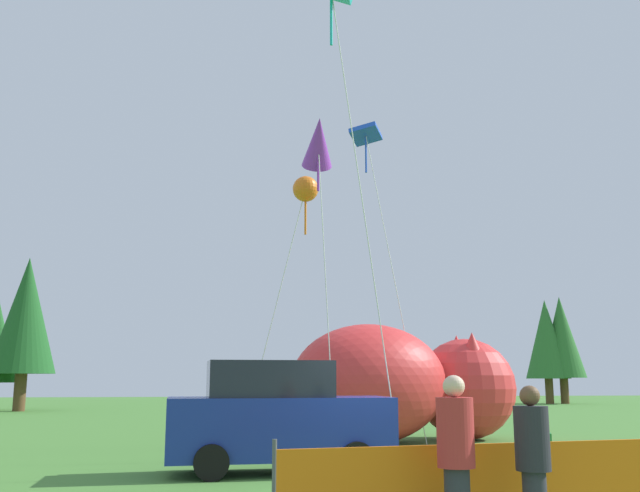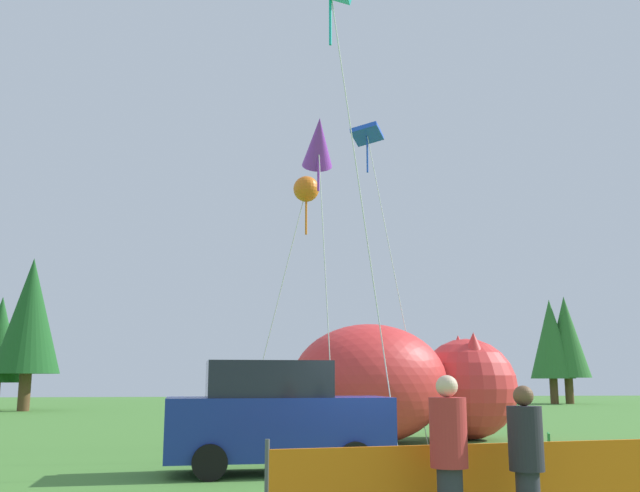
{
  "view_description": "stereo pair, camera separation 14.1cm",
  "coord_description": "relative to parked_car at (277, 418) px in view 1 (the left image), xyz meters",
  "views": [
    {
      "loc": [
        -2.71,
        -12.73,
        1.79
      ],
      "look_at": [
        -0.68,
        4.18,
        4.96
      ],
      "focal_mm": 40.0,
      "sensor_mm": 36.0,
      "label": 1
    },
    {
      "loc": [
        -2.57,
        -12.74,
        1.79
      ],
      "look_at": [
        -0.68,
        4.18,
        4.96
      ],
      "focal_mm": 40.0,
      "sensor_mm": 36.0,
      "label": 2
    }
  ],
  "objects": [
    {
      "name": "kite_teal_diamond",
      "position": [
        1.15,
        0.23,
        9.0
      ],
      "size": [
        2.02,
        1.03,
        10.6
      ],
      "color": "silver",
      "rests_on": "ground"
    },
    {
      "name": "folding_chair",
      "position": [
        4.74,
        -2.04,
        -0.53
      ],
      "size": [
        0.6,
        0.6,
        0.86
      ],
      "rotation": [
        0.0,
        0.0,
        -0.37
      ],
      "color": "#267F33",
      "rests_on": "ground"
    },
    {
      "name": "horizon_tree_west",
      "position": [
        -12.62,
        27.86,
        4.25
      ],
      "size": [
        3.61,
        3.61,
        8.62
      ],
      "color": "brown",
      "rests_on": "ground"
    },
    {
      "name": "kite_blue_box",
      "position": [
        3.3,
        7.68,
        8.39
      ],
      "size": [
        1.8,
        2.85,
        9.92
      ],
      "color": "silver",
      "rests_on": "ground"
    },
    {
      "name": "ground_plane",
      "position": [
        1.85,
        -1.45,
        -1.04
      ],
      "size": [
        120.0,
        120.0,
        0.0
      ],
      "primitive_type": "plane",
      "color": "#477F33"
    },
    {
      "name": "kite_orange_flower",
      "position": [
        1.02,
        5.02,
        5.92
      ],
      "size": [
        2.06,
        0.72,
        7.37
      ],
      "color": "silver",
      "rests_on": "ground"
    },
    {
      "name": "spectator_in_grey_shirt",
      "position": [
        2.36,
        -6.55,
        -0.11
      ],
      "size": [
        0.37,
        0.37,
        1.72
      ],
      "color": "#2D2D38",
      "rests_on": "ground"
    },
    {
      "name": "spectator_in_white_shirt",
      "position": [
        1.49,
        -6.61,
        -0.05
      ],
      "size": [
        0.4,
        0.4,
        1.83
      ],
      "color": "#2D2D38",
      "rests_on": "ground"
    },
    {
      "name": "safety_fence",
      "position": [
        3.65,
        -5.75,
        -0.51
      ],
      "size": [
        8.17,
        1.44,
        1.16
      ],
      "rotation": [
        0.0,
        0.0,
        0.17
      ],
      "color": "orange",
      "rests_on": "ground"
    },
    {
      "name": "kite_purple_delta",
      "position": [
        1.19,
        3.3,
        6.73
      ],
      "size": [
        0.83,
        1.76,
        8.55
      ],
      "color": "silver",
      "rests_on": "ground"
    },
    {
      "name": "parked_car",
      "position": [
        0.0,
        0.0,
        0.0
      ],
      "size": [
        4.41,
        2.06,
        2.13
      ],
      "rotation": [
        0.0,
        0.0,
        0.08
      ],
      "color": "navy",
      "rests_on": "ground"
    },
    {
      "name": "horizon_tree_east",
      "position": [
        21.69,
        35.61,
        3.54
      ],
      "size": [
        3.13,
        3.13,
        7.46
      ],
      "color": "brown",
      "rests_on": "ground"
    },
    {
      "name": "inflatable_cat",
      "position": [
        3.92,
        6.23,
        0.49
      ],
      "size": [
        7.36,
        4.89,
        3.31
      ],
      "rotation": [
        0.0,
        0.0,
        0.33
      ],
      "color": "red",
      "rests_on": "ground"
    },
    {
      "name": "horizon_tree_mid",
      "position": [
        22.83,
        35.58,
        3.69
      ],
      "size": [
        3.23,
        3.23,
        7.71
      ],
      "color": "brown",
      "rests_on": "ground"
    }
  ]
}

